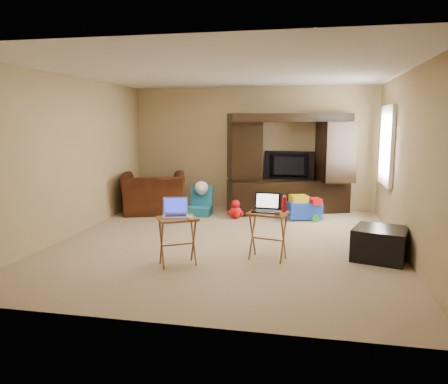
% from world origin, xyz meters
% --- Properties ---
extents(floor, '(5.50, 5.50, 0.00)m').
position_xyz_m(floor, '(0.00, 0.00, 0.00)').
color(floor, tan).
rests_on(floor, ground).
extents(ceiling, '(5.50, 5.50, 0.00)m').
position_xyz_m(ceiling, '(0.00, 0.00, 2.50)').
color(ceiling, silver).
rests_on(ceiling, ground).
extents(wall_back, '(5.00, 0.00, 5.00)m').
position_xyz_m(wall_back, '(0.00, 2.75, 1.25)').
color(wall_back, tan).
rests_on(wall_back, ground).
extents(wall_front, '(5.00, 0.00, 5.00)m').
position_xyz_m(wall_front, '(0.00, -2.75, 1.25)').
color(wall_front, tan).
rests_on(wall_front, ground).
extents(wall_left, '(0.00, 5.50, 5.50)m').
position_xyz_m(wall_left, '(-2.50, 0.00, 1.25)').
color(wall_left, tan).
rests_on(wall_left, ground).
extents(wall_right, '(0.00, 5.50, 5.50)m').
position_xyz_m(wall_right, '(2.50, 0.00, 1.25)').
color(wall_right, tan).
rests_on(wall_right, ground).
extents(window_pane, '(0.00, 1.20, 1.20)m').
position_xyz_m(window_pane, '(2.48, 1.55, 1.40)').
color(window_pane, white).
rests_on(window_pane, ground).
extents(window_frame, '(0.06, 1.14, 1.34)m').
position_xyz_m(window_frame, '(2.46, 1.55, 1.40)').
color(window_frame, white).
rests_on(window_frame, ground).
extents(entertainment_center, '(2.44, 1.40, 1.95)m').
position_xyz_m(entertainment_center, '(0.78, 2.42, 0.98)').
color(entertainment_center, black).
rests_on(entertainment_center, floor).
extents(television, '(1.00, 0.17, 0.57)m').
position_xyz_m(television, '(0.78, 2.39, 0.94)').
color(television, black).
rests_on(television, entertainment_center).
extents(recliner, '(1.49, 1.40, 0.79)m').
position_xyz_m(recliner, '(-1.83, 1.82, 0.39)').
color(recliner, '#41200E').
rests_on(recliner, floor).
extents(child_rocker, '(0.45, 0.51, 0.58)m').
position_xyz_m(child_rocker, '(-0.88, 1.80, 0.29)').
color(child_rocker, teal).
rests_on(child_rocker, floor).
extents(plush_toy, '(0.33, 0.27, 0.36)m').
position_xyz_m(plush_toy, '(-0.15, 1.63, 0.18)').
color(plush_toy, red).
rests_on(plush_toy, floor).
extents(push_toy, '(0.73, 0.62, 0.46)m').
position_xyz_m(push_toy, '(1.12, 1.81, 0.23)').
color(push_toy, blue).
rests_on(push_toy, floor).
extents(ottoman, '(0.82, 0.82, 0.42)m').
position_xyz_m(ottoman, '(2.14, -0.40, 0.21)').
color(ottoman, black).
rests_on(ottoman, floor).
extents(tray_table_left, '(0.60, 0.57, 0.61)m').
position_xyz_m(tray_table_left, '(-0.40, -1.16, 0.31)').
color(tray_table_left, '#915723').
rests_on(tray_table_left, floor).
extents(tray_table_right, '(0.56, 0.49, 0.63)m').
position_xyz_m(tray_table_right, '(0.69, -0.70, 0.32)').
color(tray_table_right, '#965724').
rests_on(tray_table_right, floor).
extents(laptop_left, '(0.39, 0.35, 0.24)m').
position_xyz_m(laptop_left, '(-0.43, -1.13, 0.73)').
color(laptop_left, silver).
rests_on(laptop_left, tray_table_left).
extents(laptop_right, '(0.36, 0.30, 0.24)m').
position_xyz_m(laptop_right, '(0.65, -0.68, 0.75)').
color(laptop_right, black).
rests_on(laptop_right, tray_table_right).
extents(mouse_left, '(0.12, 0.14, 0.05)m').
position_xyz_m(mouse_left, '(-0.21, -1.23, 0.64)').
color(mouse_left, white).
rests_on(mouse_left, tray_table_left).
extents(mouse_right, '(0.10, 0.14, 0.05)m').
position_xyz_m(mouse_right, '(0.82, -0.82, 0.66)').
color(mouse_right, '#3A3B3E').
rests_on(mouse_right, tray_table_right).
extents(water_bottle, '(0.06, 0.06, 0.20)m').
position_xyz_m(water_bottle, '(0.89, -0.62, 0.73)').
color(water_bottle, red).
rests_on(water_bottle, tray_table_right).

